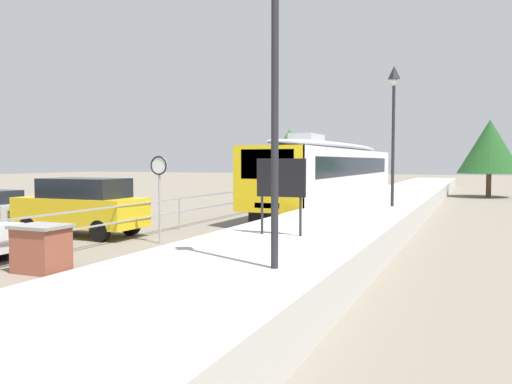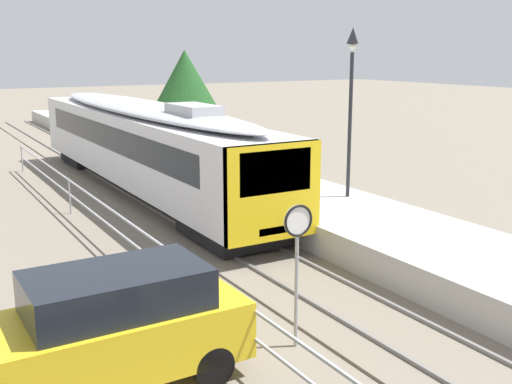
{
  "view_description": "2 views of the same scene",
  "coord_description": "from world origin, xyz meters",
  "px_view_note": "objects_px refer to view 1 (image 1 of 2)",
  "views": [
    {
      "loc": [
        7.26,
        -5.34,
        2.64
      ],
      "look_at": [
        0.4,
        10.83,
        1.6
      ],
      "focal_mm": 36.72,
      "sensor_mm": 36.0,
      "label": 1
    },
    {
      "loc": [
        -8.2,
        -0.17,
        5.49
      ],
      "look_at": [
        0.0,
        13.83,
        1.8
      ],
      "focal_mm": 43.13,
      "sensor_mm": 36.0,
      "label": 2
    }
  ],
  "objects_px": {
    "brick_utility_cabinet": "(41,248)",
    "commuter_train": "(333,170)",
    "speed_limit_sign": "(159,177)",
    "parked_suv_yellow": "(81,206)",
    "platform_notice_board": "(281,180)",
    "platform_lamp_mid_platform": "(394,109)",
    "platform_lamp_near_end": "(275,35)"
  },
  "relations": [
    {
      "from": "platform_lamp_mid_platform",
      "to": "platform_notice_board",
      "type": "distance_m",
      "value": 9.43
    },
    {
      "from": "speed_limit_sign",
      "to": "brick_utility_cabinet",
      "type": "xyz_separation_m",
      "value": [
        -0.18,
        -4.74,
        -1.55
      ]
    },
    {
      "from": "platform_lamp_mid_platform",
      "to": "parked_suv_yellow",
      "type": "height_order",
      "value": "platform_lamp_mid_platform"
    },
    {
      "from": "platform_notice_board",
      "to": "speed_limit_sign",
      "type": "xyz_separation_m",
      "value": [
        -5.1,
        2.62,
        -0.06
      ]
    },
    {
      "from": "speed_limit_sign",
      "to": "parked_suv_yellow",
      "type": "bearing_deg",
      "value": 174.05
    },
    {
      "from": "platform_lamp_mid_platform",
      "to": "parked_suv_yellow",
      "type": "relative_size",
      "value": 1.16
    },
    {
      "from": "brick_utility_cabinet",
      "to": "parked_suv_yellow",
      "type": "height_order",
      "value": "parked_suv_yellow"
    },
    {
      "from": "commuter_train",
      "to": "parked_suv_yellow",
      "type": "xyz_separation_m",
      "value": [
        -5.55,
        -13.45,
        -1.09
      ]
    },
    {
      "from": "brick_utility_cabinet",
      "to": "commuter_train",
      "type": "bearing_deg",
      "value": 83.06
    },
    {
      "from": "speed_limit_sign",
      "to": "parked_suv_yellow",
      "type": "xyz_separation_m",
      "value": [
        -3.47,
        0.36,
        -1.06
      ]
    },
    {
      "from": "commuter_train",
      "to": "platform_lamp_mid_platform",
      "type": "distance_m",
      "value": 8.88
    },
    {
      "from": "commuter_train",
      "to": "brick_utility_cabinet",
      "type": "height_order",
      "value": "commuter_train"
    },
    {
      "from": "platform_lamp_mid_platform",
      "to": "speed_limit_sign",
      "type": "bearing_deg",
      "value": -134.64
    },
    {
      "from": "brick_utility_cabinet",
      "to": "parked_suv_yellow",
      "type": "xyz_separation_m",
      "value": [
        -3.29,
        5.1,
        0.49
      ]
    },
    {
      "from": "platform_notice_board",
      "to": "parked_suv_yellow",
      "type": "height_order",
      "value": "platform_notice_board"
    },
    {
      "from": "commuter_train",
      "to": "platform_lamp_near_end",
      "type": "height_order",
      "value": "platform_lamp_near_end"
    },
    {
      "from": "platform_lamp_mid_platform",
      "to": "platform_notice_board",
      "type": "xyz_separation_m",
      "value": [
        -1.23,
        -9.03,
        -2.44
      ]
    },
    {
      "from": "commuter_train",
      "to": "platform_lamp_mid_platform",
      "type": "height_order",
      "value": "platform_lamp_mid_platform"
    },
    {
      "from": "platform_lamp_near_end",
      "to": "platform_notice_board",
      "type": "xyz_separation_m",
      "value": [
        -1.23,
        3.63,
        -2.44
      ]
    },
    {
      "from": "platform_lamp_mid_platform",
      "to": "parked_suv_yellow",
      "type": "distance_m",
      "value": 12.06
    },
    {
      "from": "brick_utility_cabinet",
      "to": "platform_lamp_mid_platform",
      "type": "bearing_deg",
      "value": 59.72
    },
    {
      "from": "speed_limit_sign",
      "to": "platform_lamp_mid_platform",
      "type": "bearing_deg",
      "value": 45.36
    },
    {
      "from": "platform_lamp_mid_platform",
      "to": "speed_limit_sign",
      "type": "distance_m",
      "value": 9.35
    },
    {
      "from": "platform_lamp_mid_platform",
      "to": "platform_notice_board",
      "type": "bearing_deg",
      "value": -97.75
    },
    {
      "from": "platform_lamp_mid_platform",
      "to": "speed_limit_sign",
      "type": "height_order",
      "value": "platform_lamp_mid_platform"
    },
    {
      "from": "platform_lamp_near_end",
      "to": "platform_lamp_mid_platform",
      "type": "distance_m",
      "value": 12.66
    },
    {
      "from": "speed_limit_sign",
      "to": "brick_utility_cabinet",
      "type": "height_order",
      "value": "speed_limit_sign"
    },
    {
      "from": "platform_notice_board",
      "to": "commuter_train",
      "type": "bearing_deg",
      "value": 100.43
    },
    {
      "from": "platform_notice_board",
      "to": "brick_utility_cabinet",
      "type": "height_order",
      "value": "platform_notice_board"
    },
    {
      "from": "commuter_train",
      "to": "speed_limit_sign",
      "type": "height_order",
      "value": "commuter_train"
    },
    {
      "from": "commuter_train",
      "to": "speed_limit_sign",
      "type": "xyz_separation_m",
      "value": [
        -2.08,
        -13.81,
        -0.02
      ]
    },
    {
      "from": "platform_notice_board",
      "to": "speed_limit_sign",
      "type": "relative_size",
      "value": 0.64
    }
  ]
}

